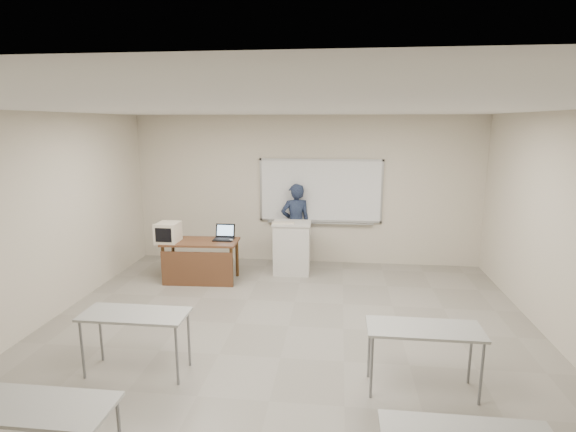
# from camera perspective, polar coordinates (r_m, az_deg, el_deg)

# --- Properties ---
(floor) EXTENTS (7.00, 8.00, 0.01)m
(floor) POSITION_cam_1_polar(r_m,az_deg,el_deg) (5.81, -0.96, -17.60)
(floor) COLOR gray
(floor) RESTS_ON ground
(whiteboard) EXTENTS (2.48, 0.10, 1.31)m
(whiteboard) POSITION_cam_1_polar(r_m,az_deg,el_deg) (9.10, 4.15, 3.11)
(whiteboard) COLOR white
(whiteboard) RESTS_ON floor
(student_desks) EXTENTS (4.40, 2.20, 0.73)m
(student_desks) POSITION_cam_1_polar(r_m,az_deg,el_deg) (4.32, -3.46, -18.50)
(student_desks) COLOR gray
(student_desks) RESTS_ON floor
(instructor_desk) EXTENTS (1.34, 0.67, 0.75)m
(instructor_desk) POSITION_cam_1_polar(r_m,az_deg,el_deg) (8.24, -11.22, -4.79)
(instructor_desk) COLOR brown
(instructor_desk) RESTS_ON floor
(podium) EXTENTS (0.71, 0.52, 1.00)m
(podium) POSITION_cam_1_polar(r_m,az_deg,el_deg) (8.59, 0.49, -4.05)
(podium) COLOR silver
(podium) RESTS_ON floor
(crt_monitor) EXTENTS (0.39, 0.43, 0.36)m
(crt_monitor) POSITION_cam_1_polar(r_m,az_deg,el_deg) (8.31, -14.98, -2.01)
(crt_monitor) COLOR beige
(crt_monitor) RESTS_ON instructor_desk
(laptop) EXTENTS (0.36, 0.33, 0.26)m
(laptop) POSITION_cam_1_polar(r_m,az_deg,el_deg) (8.30, -8.10, -2.54)
(laptop) COLOR black
(laptop) RESTS_ON instructor_desk
(mouse) EXTENTS (0.09, 0.06, 0.03)m
(mouse) POSITION_cam_1_polar(r_m,az_deg,el_deg) (8.17, -7.27, -3.05)
(mouse) COLOR #B4B9BE
(mouse) RESTS_ON instructor_desk
(keyboard) EXTENTS (0.43, 0.18, 0.02)m
(keyboard) POSITION_cam_1_polar(r_m,az_deg,el_deg) (8.37, -0.61, -0.88)
(keyboard) COLOR beige
(keyboard) RESTS_ON podium
(presenter) EXTENTS (0.69, 0.55, 1.65)m
(presenter) POSITION_cam_1_polar(r_m,az_deg,el_deg) (9.14, 0.98, -0.99)
(presenter) COLOR black
(presenter) RESTS_ON floor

